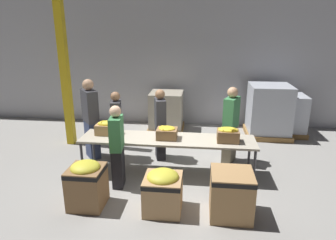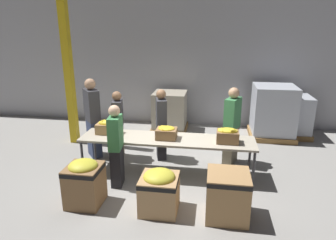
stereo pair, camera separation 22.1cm
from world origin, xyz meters
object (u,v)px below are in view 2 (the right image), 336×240
object	(u,v)px
pallet_stack_0	(170,112)
pallet_stack_2	(291,116)
volunteer_0	(118,125)
volunteer_1	(116,146)
banana_box_0	(108,127)
donation_bin_1	(159,190)
donation_bin_2	(228,194)
sorting_table	(167,140)
donation_bin_0	(84,181)
volunteer_4	(232,127)
pallet_stack_1	(273,112)
volunteer_3	(161,125)
banana_box_1	(166,132)
support_pillar	(68,63)
banana_box_2	(228,135)
volunteer_2	(93,119)

from	to	relation	value
pallet_stack_0	pallet_stack_2	world-z (taller)	pallet_stack_0
volunteer_0	volunteer_1	xyz separation A→B (m)	(0.34, -1.19, 0.01)
volunteer_1	banana_box_0	bearing A→B (deg)	23.53
donation_bin_1	donation_bin_2	distance (m)	1.06
sorting_table	donation_bin_0	distance (m)	1.74
volunteer_0	donation_bin_1	size ratio (longest dim) A/B	2.17
volunteer_4	pallet_stack_1	world-z (taller)	volunteer_4
volunteer_1	volunteer_3	world-z (taller)	volunteer_3
banana_box_0	volunteer_1	bearing A→B (deg)	-60.25
donation_bin_1	pallet_stack_0	distance (m)	3.91
sorting_table	volunteer_0	xyz separation A→B (m)	(-1.18, 0.64, 0.04)
banana_box_1	pallet_stack_2	distance (m)	4.04
donation_bin_0	donation_bin_1	distance (m)	1.24
pallet_stack_1	support_pillar	bearing A→B (deg)	-167.11
donation_bin_2	donation_bin_1	bearing A→B (deg)	180.00
volunteer_3	donation_bin_2	distance (m)	2.45
banana_box_2	volunteer_1	distance (m)	2.05
donation_bin_1	pallet_stack_0	size ratio (longest dim) A/B	0.64
sorting_table	pallet_stack_0	xyz separation A→B (m)	(-0.33, 2.63, -0.17)
volunteer_3	donation_bin_0	bearing A→B (deg)	-39.92
volunteer_2	volunteer_3	distance (m)	1.53
sorting_table	banana_box_1	bearing A→B (deg)	-119.12
pallet_stack_0	donation_bin_1	bearing A→B (deg)	-84.02
volunteer_0	donation_bin_2	size ratio (longest dim) A/B	2.07
support_pillar	volunteer_2	bearing A→B (deg)	-41.60
volunteer_2	pallet_stack_2	bearing A→B (deg)	75.46
sorting_table	volunteer_1	size ratio (longest dim) A/B	2.21
volunteer_0	donation_bin_2	bearing A→B (deg)	39.11
pallet_stack_1	volunteer_1	bearing A→B (deg)	-136.64
volunteer_0	pallet_stack_1	bearing A→B (deg)	106.03
sorting_table	banana_box_1	size ratio (longest dim) A/B	8.70
banana_box_1	volunteer_1	distance (m)	1.00
banana_box_0	pallet_stack_2	xyz separation A→B (m)	(4.15, 2.64, -0.36)
volunteer_2	volunteer_4	xyz separation A→B (m)	(3.02, 0.09, -0.06)
volunteer_4	donation_bin_0	xyz separation A→B (m)	(-2.43, -1.98, -0.41)
pallet_stack_1	volunteer_2	bearing A→B (deg)	-155.63
volunteer_0	support_pillar	bearing A→B (deg)	-129.12
volunteer_3	pallet_stack_2	xyz separation A→B (m)	(3.18, 1.99, -0.24)
support_pillar	pallet_stack_2	world-z (taller)	support_pillar
banana_box_0	donation_bin_1	xyz separation A→B (m)	(1.28, -1.35, -0.53)
volunteer_4	pallet_stack_0	xyz separation A→B (m)	(-1.59, 1.91, -0.28)
banana_box_1	pallet_stack_0	distance (m)	2.68
sorting_table	volunteer_0	size ratio (longest dim) A/B	2.23
volunteer_1	volunteer_4	xyz separation A→B (m)	(2.10, 1.28, 0.06)
banana_box_2	pallet_stack_2	xyz separation A→B (m)	(1.79, 2.78, -0.37)
sorting_table	support_pillar	bearing A→B (deg)	152.11
volunteer_1	volunteer_2	size ratio (longest dim) A/B	0.86
volunteer_3	banana_box_0	bearing A→B (deg)	-71.11
volunteer_2	donation_bin_2	size ratio (longest dim) A/B	2.43
volunteer_0	volunteer_3	xyz separation A→B (m)	(0.94, 0.10, 0.03)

